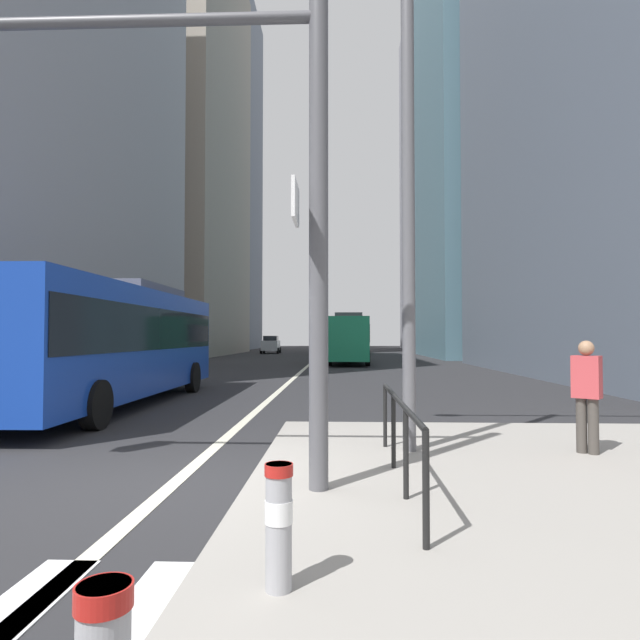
% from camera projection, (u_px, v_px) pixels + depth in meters
% --- Properties ---
extents(ground_plane, '(160.00, 160.00, 0.00)m').
position_uv_depth(ground_plane, '(299.00, 374.00, 26.80)').
color(ground_plane, '#28282B').
extents(lane_centre_line, '(0.20, 80.00, 0.01)m').
position_uv_depth(lane_centre_line, '(310.00, 364.00, 36.79)').
color(lane_centre_line, beige).
rests_on(lane_centre_line, ground).
extents(office_tower_left_mid, '(13.28, 22.45, 44.16)m').
position_uv_depth(office_tower_left_mid, '(170.00, 146.00, 56.84)').
color(office_tower_left_mid, gray).
rests_on(office_tower_left_mid, ground).
extents(office_tower_left_far, '(10.21, 16.54, 52.50)m').
position_uv_depth(office_tower_left_far, '(221.00, 175.00, 80.95)').
color(office_tower_left_far, slate).
rests_on(office_tower_left_far, ground).
extents(office_tower_right_mid, '(13.80, 25.26, 41.36)m').
position_uv_depth(office_tower_right_mid, '(489.00, 150.00, 53.83)').
color(office_tower_right_mid, slate).
rests_on(office_tower_right_mid, ground).
extents(office_tower_right_far, '(10.32, 16.46, 49.95)m').
position_uv_depth(office_tower_right_far, '(440.00, 182.00, 80.12)').
color(office_tower_right_far, gray).
rests_on(office_tower_right_far, ground).
extents(city_bus_blue_oncoming, '(2.78, 11.31, 3.40)m').
position_uv_depth(city_bus_blue_oncoming, '(113.00, 338.00, 14.40)').
color(city_bus_blue_oncoming, '#14389E').
rests_on(city_bus_blue_oncoming, ground).
extents(city_bus_red_receding, '(2.77, 11.21, 3.40)m').
position_uv_depth(city_bus_red_receding, '(348.00, 337.00, 37.45)').
color(city_bus_red_receding, '#198456').
rests_on(city_bus_red_receding, ground).
extents(city_bus_red_distant, '(2.73, 11.75, 3.40)m').
position_uv_depth(city_bus_red_distant, '(350.00, 337.00, 59.69)').
color(city_bus_red_distant, '#198456').
rests_on(city_bus_red_distant, ground).
extents(car_oncoming_mid, '(2.14, 4.14, 1.94)m').
position_uv_depth(car_oncoming_mid, '(271.00, 344.00, 59.48)').
color(car_oncoming_mid, silver).
rests_on(car_oncoming_mid, ground).
extents(car_receding_near, '(2.08, 4.47, 1.94)m').
position_uv_depth(car_receding_near, '(346.00, 346.00, 47.82)').
color(car_receding_near, '#B2A899').
rests_on(car_receding_near, ground).
extents(traffic_signal_gantry, '(5.88, 0.65, 6.00)m').
position_uv_depth(traffic_signal_gantry, '(151.00, 143.00, 6.18)').
color(traffic_signal_gantry, '#515156').
rests_on(traffic_signal_gantry, median_island).
extents(street_lamp_post, '(5.50, 0.32, 8.00)m').
position_uv_depth(street_lamp_post, '(408.00, 113.00, 8.19)').
color(street_lamp_post, '#56565B').
rests_on(street_lamp_post, median_island).
extents(bollard_left, '(0.20, 0.20, 0.85)m').
position_uv_depth(bollard_left, '(279.00, 519.00, 3.63)').
color(bollard_left, '#99999E').
rests_on(bollard_left, median_island).
extents(pedestrian_railing, '(0.06, 4.08, 0.98)m').
position_uv_depth(pedestrian_railing, '(399.00, 420.00, 6.34)').
color(pedestrian_railing, black).
rests_on(pedestrian_railing, median_island).
extents(pedestrian_waiting, '(0.45, 0.42, 1.66)m').
position_uv_depth(pedestrian_waiting, '(587.00, 391.00, 7.87)').
color(pedestrian_waiting, '#423D38').
rests_on(pedestrian_waiting, median_island).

